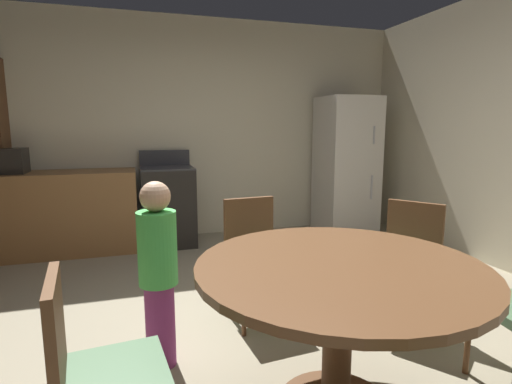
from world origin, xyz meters
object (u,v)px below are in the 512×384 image
object	(u,v)px
chair_northeast	(408,257)
microwave	(2,161)
refrigerator	(346,165)
chair_north	(254,251)
dining_table	(339,293)
person_child	(158,270)
oven_range	(168,205)
chair_west	(93,369)

from	to	relation	value
chair_northeast	microwave	bearing A→B (deg)	-75.17
refrigerator	chair_north	size ratio (longest dim) A/B	2.02
dining_table	chair_north	xyz separation A→B (m)	(-0.09, 1.07, -0.11)
dining_table	chair_northeast	xyz separation A→B (m)	(0.87, 0.63, -0.11)
chair_north	person_child	bearing A→B (deg)	-63.62
oven_range	chair_northeast	world-z (taller)	oven_range
microwave	person_child	world-z (taller)	microwave
oven_range	chair_northeast	bearing A→B (deg)	-60.58
chair_northeast	chair_west	distance (m)	2.08
refrigerator	person_child	size ratio (longest dim) A/B	1.61
oven_range	refrigerator	size ratio (longest dim) A/B	0.62
oven_range	person_child	size ratio (longest dim) A/B	1.01
chair_northeast	dining_table	bearing A→B (deg)	0.00
microwave	person_child	bearing A→B (deg)	-60.41
chair_north	chair_west	xyz separation A→B (m)	(-0.98, -1.19, 0.00)
microwave	oven_range	bearing A→B (deg)	0.12
dining_table	chair_northeast	distance (m)	1.08
oven_range	chair_west	size ratio (longest dim) A/B	1.26
chair_north	person_child	xyz separation A→B (m)	(-0.70, -0.43, 0.08)
chair_west	person_child	bearing A→B (deg)	63.63
dining_table	chair_north	world-z (taller)	chair_north
refrigerator	microwave	bearing A→B (deg)	179.28
person_child	oven_range	bearing A→B (deg)	123.64
microwave	chair_north	bearing A→B (deg)	-44.34
dining_table	person_child	bearing A→B (deg)	140.63
oven_range	dining_table	xyz separation A→B (m)	(0.54, -3.14, 0.14)
microwave	dining_table	distance (m)	3.86
dining_table	chair_west	size ratio (longest dim) A/B	1.55
refrigerator	chair_north	xyz separation A→B (m)	(-1.86, -2.01, -0.38)
microwave	chair_west	world-z (taller)	microwave
dining_table	chair_north	bearing A→B (deg)	94.97
oven_range	refrigerator	xyz separation A→B (m)	(2.30, -0.05, 0.41)
microwave	chair_north	distance (m)	3.00
microwave	chair_northeast	distance (m)	4.00
chair_northeast	chair_west	world-z (taller)	same
chair_north	oven_range	bearing A→B (deg)	-172.75
chair_west	person_child	xyz separation A→B (m)	(0.28, 0.77, 0.08)
dining_table	person_child	xyz separation A→B (m)	(-0.79, 0.65, -0.03)
chair_north	person_child	world-z (taller)	person_child
oven_range	microwave	distance (m)	1.76
microwave	chair_northeast	world-z (taller)	microwave
chair_west	person_child	distance (m)	0.82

